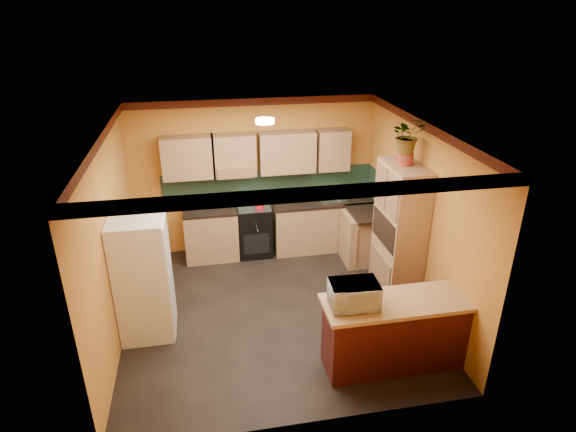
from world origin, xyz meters
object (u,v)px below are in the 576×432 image
(pantry, at_px, (399,234))
(breakfast_bar, at_px, (399,334))
(stove, at_px, (254,230))
(fridge, at_px, (143,278))
(microwave, at_px, (354,295))
(base_cabinets_back, at_px, (289,228))

(pantry, height_order, breakfast_bar, pantry)
(stove, relative_size, pantry, 0.43)
(stove, height_order, fridge, fridge)
(stove, xyz_separation_m, microwave, (0.78, -3.18, 0.63))
(base_cabinets_back, distance_m, microwave, 3.25)
(stove, distance_m, fridge, 2.63)
(stove, relative_size, breakfast_bar, 0.51)
(base_cabinets_back, xyz_separation_m, breakfast_bar, (0.76, -3.18, 0.00))
(base_cabinets_back, xyz_separation_m, pantry, (1.29, -1.76, 0.61))
(stove, bearing_deg, breakfast_bar, -66.48)
(breakfast_bar, bearing_deg, stove, 113.52)
(base_cabinets_back, distance_m, stove, 0.63)
(base_cabinets_back, relative_size, pantry, 1.74)
(stove, xyz_separation_m, fridge, (-1.69, -1.97, 0.39))
(fridge, relative_size, pantry, 0.81)
(base_cabinets_back, xyz_separation_m, stove, (-0.62, -0.00, 0.02))
(base_cabinets_back, xyz_separation_m, fridge, (-2.31, -1.97, 0.41))
(breakfast_bar, bearing_deg, pantry, 69.59)
(pantry, distance_m, breakfast_bar, 1.63)
(stove, xyz_separation_m, breakfast_bar, (1.38, -3.18, -0.02))
(pantry, bearing_deg, fridge, -176.63)
(fridge, bearing_deg, microwave, -26.15)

